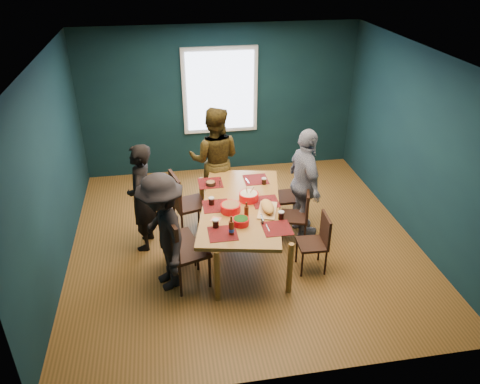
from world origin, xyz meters
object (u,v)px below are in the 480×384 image
object	(u,v)px
chair_left_mid	(173,234)
chair_left_near	(181,247)
dining_table	(241,209)
person_near_left	(163,233)
chair_left_far	(183,200)
chair_right_near	(318,239)
cutting_board	(267,207)
bowl_dumpling	(249,196)
chair_right_far	(293,191)
chair_right_mid	(300,212)
person_back	(215,160)
person_far_left	(141,198)
person_right	(305,184)
bowl_salad	(231,208)
bowl_herbs	(241,221)

from	to	relation	value
chair_left_mid	chair_left_near	size ratio (longest dim) A/B	0.82
dining_table	person_near_left	distance (m)	1.20
chair_left_far	chair_right_near	bearing A→B (deg)	-48.77
cutting_board	chair_right_near	bearing A→B (deg)	-7.21
bowl_dumpling	chair_right_near	bearing A→B (deg)	-37.49
chair_right_far	chair_right_mid	bearing A→B (deg)	-95.71
chair_right_far	person_near_left	world-z (taller)	person_near_left
chair_right_far	chair_right_mid	xyz separation A→B (m)	(-0.04, -0.54, -0.06)
dining_table	person_back	bearing A→B (deg)	110.19
person_far_left	cutting_board	size ratio (longest dim) A/B	2.70
chair_left_mid	chair_right_near	world-z (taller)	chair_left_mid
dining_table	person_right	size ratio (longest dim) A/B	1.35
person_far_left	person_right	size ratio (longest dim) A/B	0.95
chair_right_near	bowl_dumpling	world-z (taller)	bowl_dumpling
chair_right_near	chair_right_far	bearing A→B (deg)	93.26
person_far_left	person_near_left	size ratio (longest dim) A/B	1.00
chair_left_far	person_back	distance (m)	0.94
chair_right_mid	person_right	distance (m)	0.42
person_back	bowl_salad	distance (m)	1.47
chair_right_mid	chair_right_near	distance (m)	0.67
bowl_salad	bowl_herbs	distance (m)	0.35
person_right	cutting_board	world-z (taller)	person_right
chair_right_near	person_right	world-z (taller)	person_right
person_far_left	bowl_salad	size ratio (longest dim) A/B	5.94
chair_left_mid	person_far_left	xyz separation A→B (m)	(-0.39, 0.52, 0.30)
chair_left_far	chair_right_far	distance (m)	1.69
chair_right_mid	bowl_dumpling	xyz separation A→B (m)	(-0.77, -0.04, 0.36)
chair_left_mid	bowl_herbs	bearing A→B (deg)	-37.49
person_back	chair_right_mid	bearing A→B (deg)	146.45
chair_left_far	chair_right_far	bearing A→B (deg)	-12.52
chair_left_far	bowl_herbs	size ratio (longest dim) A/B	4.83
bowl_salad	person_back	bearing A→B (deg)	91.19
dining_table	chair_right_mid	size ratio (longest dim) A/B	2.67
cutting_board	person_back	bearing A→B (deg)	126.47
chair_right_far	bowl_salad	bearing A→B (deg)	-144.36
dining_table	chair_right_mid	bearing A→B (deg)	19.62
cutting_board	person_right	bearing A→B (deg)	58.95
chair_right_mid	cutting_board	xyz separation A→B (m)	(-0.58, -0.37, 0.36)
person_right	cutting_board	xyz separation A→B (m)	(-0.69, -0.59, 0.01)
person_near_left	bowl_salad	size ratio (longest dim) A/B	5.93
chair_right_far	cutting_board	size ratio (longest dim) A/B	1.59
chair_left_far	bowl_dumpling	world-z (taller)	bowl_dumpling
chair_left_near	bowl_dumpling	distance (m)	1.23
cutting_board	chair_right_mid	bearing A→B (deg)	50.81
person_right	chair_right_far	bearing A→B (deg)	8.18
chair_left_far	chair_right_near	world-z (taller)	chair_left_far
dining_table	cutting_board	xyz separation A→B (m)	(0.31, -0.24, 0.13)
bowl_salad	person_near_left	bearing A→B (deg)	-157.53
person_near_left	chair_right_far	bearing A→B (deg)	104.54
chair_left_far	chair_right_near	size ratio (longest dim) A/B	1.23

